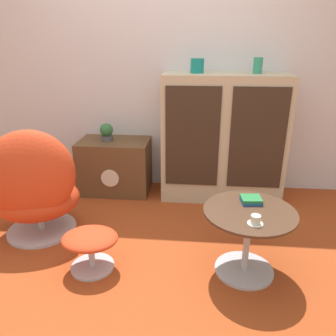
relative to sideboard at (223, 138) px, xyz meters
name	(u,v)px	position (x,y,z in m)	size (l,w,h in m)	color
ground_plane	(141,257)	(-0.64, -1.14, -0.62)	(12.00, 12.00, 0.00)	#9E3D19
wall_back	(161,63)	(-0.64, 0.27, 0.68)	(6.40, 0.06, 2.60)	silver
sideboard	(223,138)	(0.00, 0.00, 0.00)	(1.18, 0.48, 1.23)	tan
tv_console	(115,166)	(-1.10, 0.01, -0.34)	(0.72, 0.46, 0.56)	brown
egg_chair	(34,188)	(-1.52, -0.91, -0.19)	(0.83, 0.79, 0.93)	#B7B7BC
ottoman	(90,243)	(-0.96, -1.29, -0.41)	(0.39, 0.33, 0.29)	#B7B7BC
coffee_table	(248,233)	(0.11, -1.22, -0.31)	(0.61, 0.61, 0.48)	#B7B7BC
vase_leftmost	(197,66)	(-0.27, 0.00, 0.68)	(0.12, 0.12, 0.13)	#147A75
vase_inner_left	(258,65)	(0.27, 0.00, 0.69)	(0.08, 0.08, 0.14)	#2D8E6B
potted_plant	(107,132)	(-1.17, 0.01, 0.03)	(0.13, 0.13, 0.18)	#4C4C51
teacup	(255,221)	(0.12, -1.39, -0.11)	(0.10, 0.10, 0.06)	silver
book_stack	(251,200)	(0.13, -1.10, -0.12)	(0.15, 0.14, 0.04)	#1E478C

